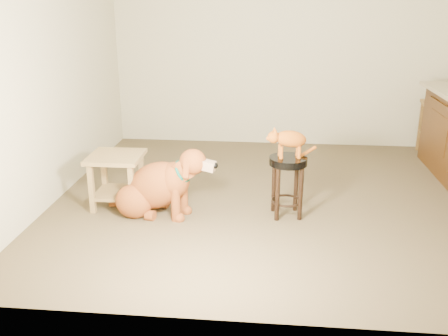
# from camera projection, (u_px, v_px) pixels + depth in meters

# --- Properties ---
(floor) EXTENTS (4.50, 4.00, 0.01)m
(floor) POSITION_uv_depth(u_px,v_px,m) (287.00, 199.00, 4.91)
(floor) COLOR brown
(floor) RESTS_ON ground
(room_shell) EXTENTS (4.54, 4.04, 2.62)m
(room_shell) POSITION_uv_depth(u_px,v_px,m) (294.00, 22.00, 4.37)
(room_shell) COLOR beige
(room_shell) RESTS_ON ground
(padded_stool) EXTENTS (0.34, 0.34, 0.55)m
(padded_stool) POSITION_uv_depth(u_px,v_px,m) (288.00, 175.00, 4.43)
(padded_stool) COLOR black
(padded_stool) RESTS_ON ground
(wood_stool) EXTENTS (0.40, 0.40, 0.66)m
(wood_stool) POSITION_uv_depth(u_px,v_px,m) (434.00, 127.00, 6.23)
(wood_stool) COLOR brown
(wood_stool) RESTS_ON ground
(side_table) EXTENTS (0.49, 0.49, 0.50)m
(side_table) POSITION_uv_depth(u_px,v_px,m) (117.00, 173.00, 4.66)
(side_table) COLOR olive
(side_table) RESTS_ON ground
(golden_retriever) EXTENTS (1.07, 0.60, 0.70)m
(golden_retriever) POSITION_uv_depth(u_px,v_px,m) (157.00, 187.00, 4.51)
(golden_retriever) COLOR brown
(golden_retriever) RESTS_ON ground
(tabby_kitten) EXTENTS (0.46, 0.23, 0.30)m
(tabby_kitten) POSITION_uv_depth(u_px,v_px,m) (288.00, 140.00, 4.33)
(tabby_kitten) COLOR #98480F
(tabby_kitten) RESTS_ON padded_stool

